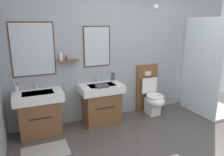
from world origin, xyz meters
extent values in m
cube|color=#999EA3|center=(0.00, 1.73, 1.37)|extent=(4.82, 0.12, 2.73)
cube|color=#4C301E|center=(-1.76, 1.67, 1.42)|extent=(0.70, 0.02, 0.89)
cube|color=silver|center=(-1.76, 1.66, 1.42)|extent=(0.66, 0.01, 0.85)
cube|color=#4C301E|center=(-0.65, 1.67, 1.42)|extent=(0.51, 0.02, 0.74)
cube|color=silver|center=(-0.65, 1.66, 1.42)|extent=(0.47, 0.01, 0.70)
cube|color=brown|center=(-1.21, 1.59, 1.20)|extent=(0.36, 0.14, 0.02)
cylinder|color=white|center=(-1.33, 1.58, 1.29)|extent=(0.05, 0.05, 0.14)
cone|color=#333338|center=(-1.24, 1.58, 1.28)|extent=(0.06, 0.06, 0.12)
sphere|color=silver|center=(0.39, 1.36, 2.12)|extent=(0.10, 0.10, 0.10)
cube|color=#9E9993|center=(-1.76, 0.86, 0.01)|extent=(0.68, 0.44, 0.01)
cube|color=brown|center=(-1.76, 1.46, 0.30)|extent=(0.65, 0.45, 0.60)
cube|color=#342214|center=(-1.76, 1.23, 0.37)|extent=(0.36, 0.01, 0.02)
cube|color=white|center=(-1.76, 1.46, 0.67)|extent=(0.79, 0.50, 0.14)
cube|color=silver|center=(-1.76, 1.43, 0.73)|extent=(0.49, 0.28, 0.03)
cylinder|color=silver|center=(-1.76, 1.66, 0.80)|extent=(0.03, 0.03, 0.11)
cylinder|color=silver|center=(-1.76, 1.61, 0.85)|extent=(0.02, 0.11, 0.02)
cube|color=brown|center=(-0.65, 1.46, 0.30)|extent=(0.65, 0.45, 0.60)
cube|color=#342214|center=(-0.65, 1.23, 0.37)|extent=(0.36, 0.01, 0.02)
cube|color=white|center=(-0.65, 1.46, 0.67)|extent=(0.79, 0.50, 0.14)
cube|color=silver|center=(-0.65, 1.43, 0.73)|extent=(0.49, 0.28, 0.03)
cylinder|color=silver|center=(-0.65, 1.66, 0.80)|extent=(0.03, 0.03, 0.11)
cylinder|color=silver|center=(-0.65, 1.61, 0.85)|extent=(0.02, 0.11, 0.02)
cube|color=brown|center=(0.45, 1.66, 0.50)|extent=(0.48, 0.10, 1.00)
cube|color=silver|center=(0.45, 1.60, 0.82)|extent=(0.15, 0.01, 0.09)
cube|color=white|center=(0.45, 1.39, 0.17)|extent=(0.22, 0.30, 0.34)
ellipsoid|color=white|center=(0.45, 1.31, 0.32)|extent=(0.37, 0.46, 0.24)
torus|color=white|center=(0.45, 1.31, 0.42)|extent=(0.35, 0.35, 0.04)
cube|color=white|center=(0.45, 1.53, 0.57)|extent=(0.35, 0.03, 0.33)
cylinder|color=silver|center=(-2.08, 1.63, 0.79)|extent=(0.07, 0.07, 0.09)
cylinder|color=#DB3847|center=(-2.06, 1.63, 0.85)|extent=(0.03, 0.03, 0.17)
cube|color=white|center=(-2.05, 1.64, 0.93)|extent=(0.02, 0.02, 0.03)
cylinder|color=white|center=(-2.09, 1.63, 0.85)|extent=(0.02, 0.04, 0.17)
cube|color=white|center=(-2.10, 1.61, 0.94)|extent=(0.01, 0.02, 0.03)
cylinder|color=#4C4C51|center=(-0.33, 1.64, 0.82)|extent=(0.06, 0.06, 0.15)
cylinder|color=silver|center=(-0.33, 1.64, 0.92)|extent=(0.02, 0.02, 0.04)
cube|color=#47474C|center=(-0.69, 1.31, 0.77)|extent=(0.22, 0.16, 0.04)
cube|color=white|center=(1.75, 1.05, 0.03)|extent=(0.88, 0.98, 0.05)
cube|color=silver|center=(1.31, 1.05, 1.00)|extent=(0.02, 0.98, 1.90)
camera|label=1|loc=(-1.93, -2.05, 1.86)|focal=34.00mm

